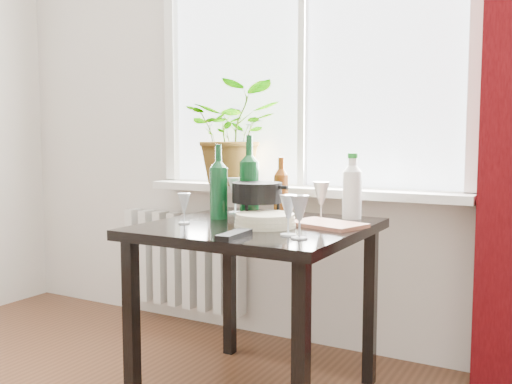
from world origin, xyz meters
The scene contains 18 objects.
window centered at (0.00, 2.22, 1.60)m, with size 1.72×0.08×1.62m.
windowsill centered at (0.00, 2.15, 0.82)m, with size 1.72×0.20×0.04m.
radiator centered at (-0.75, 2.18, 0.38)m, with size 0.80×0.10×0.55m.
table centered at (0.10, 1.55, 0.65)m, with size 0.85×0.85×0.74m.
potted_plant centered at (-0.34, 2.09, 1.11)m, with size 0.48×0.42×0.54m, color #24701E.
wine_bottle_left centered at (-0.12, 1.60, 0.90)m, with size 0.08×0.08×0.33m, color #0C3E1B, non-canonical shape.
wine_bottle_right centered at (-0.03, 1.70, 0.93)m, with size 0.09×0.09×0.37m, color #0B3D1A, non-canonical shape.
bottle_amber centered at (0.07, 1.83, 0.88)m, with size 0.07×0.07×0.27m, color #70340C, non-canonical shape.
cleaning_bottle centered at (0.39, 1.88, 0.88)m, with size 0.08×0.08×0.29m, color silver, non-canonical shape.
wineglass_front_right centered at (0.40, 1.32, 0.82)m, with size 0.07×0.07×0.16m, color #B0B4BE, non-canonical shape.
wineglass_far_right centered at (0.33, 1.36, 0.82)m, with size 0.06×0.06×0.15m, color silver, non-canonical shape.
wineglass_back_center centered at (0.30, 1.75, 0.83)m, with size 0.07×0.07×0.17m, color silver, non-canonical shape.
wineglass_back_left centered at (-0.16, 1.79, 0.82)m, with size 0.07×0.07×0.17m, color white, non-canonical shape.
wineglass_front_left centered at (-0.17, 1.41, 0.80)m, with size 0.05×0.05×0.13m, color silver, non-canonical shape.
plate_stack centered at (0.16, 1.49, 0.77)m, with size 0.25×0.25×0.05m, color beige.
fondue_pot centered at (0.06, 1.62, 0.82)m, with size 0.24×0.21×0.16m, color black, non-canonical shape.
tv_remote centered at (0.18, 1.23, 0.75)m, with size 0.05×0.19×0.02m, color black.
cutting_board centered at (0.37, 1.63, 0.75)m, with size 0.29×0.19×0.02m, color #9E5F47.
Camera 1 is at (1.22, -0.47, 1.09)m, focal length 40.00 mm.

